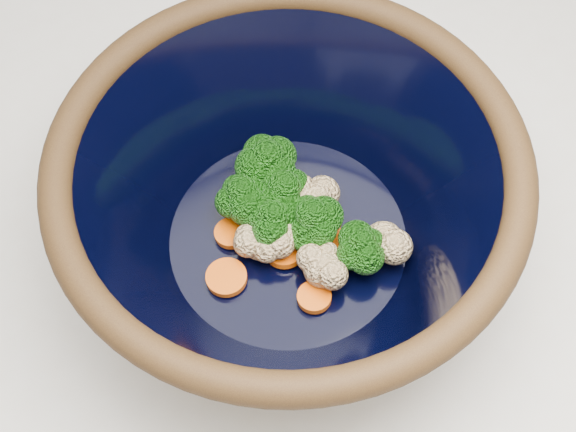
{
  "coord_description": "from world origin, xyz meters",
  "views": [
    {
      "loc": [
        -0.26,
        -0.24,
        1.5
      ],
      "look_at": [
        -0.08,
        0.02,
        0.97
      ],
      "focal_mm": 50.0,
      "sensor_mm": 36.0,
      "label": 1
    }
  ],
  "objects": [
    {
      "name": "vegetable_pile",
      "position": [
        -0.07,
        0.02,
        0.96
      ],
      "size": [
        0.15,
        0.15,
        0.06
      ],
      "color": "#608442",
      "rests_on": "mixing_bowl"
    },
    {
      "name": "counter",
      "position": [
        0.0,
        0.0,
        0.45
      ],
      "size": [
        1.2,
        1.2,
        0.9
      ],
      "primitive_type": "cube",
      "color": "silver",
      "rests_on": "ground"
    },
    {
      "name": "mixing_bowl",
      "position": [
        -0.08,
        0.02,
        0.98
      ],
      "size": [
        0.39,
        0.39,
        0.15
      ],
      "rotation": [
        0.0,
        0.0,
        0.19
      ],
      "color": "black",
      "rests_on": "counter"
    }
  ]
}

